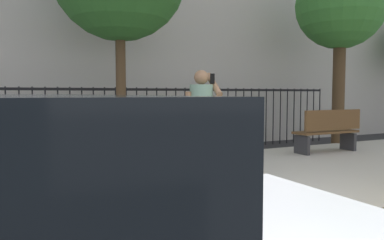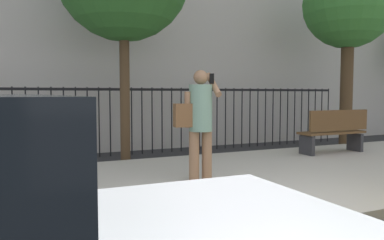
{
  "view_description": "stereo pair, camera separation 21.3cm",
  "coord_description": "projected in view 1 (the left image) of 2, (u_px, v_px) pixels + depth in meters",
  "views": [
    {
      "loc": [
        -2.86,
        -2.89,
        1.45
      ],
      "look_at": [
        -0.17,
        2.41,
        1.05
      ],
      "focal_mm": 36.2,
      "sensor_mm": 36.0,
      "label": 1
    },
    {
      "loc": [
        -2.67,
        -2.98,
        1.45
      ],
      "look_at": [
        -0.17,
        2.41,
        1.05
      ],
      "focal_mm": 36.2,
      "sensor_mm": 36.0,
      "label": 2
    }
  ],
  "objects": [
    {
      "name": "ground_plane",
      "position": [
        313.0,
        235.0,
        3.96
      ],
      "size": [
        60.0,
        60.0,
        0.0
      ],
      "primitive_type": "plane",
      "color": "#28282B"
    },
    {
      "name": "sidewalk",
      "position": [
        208.0,
        184.0,
        5.92
      ],
      "size": [
        28.0,
        4.4,
        0.15
      ],
      "primitive_type": "cube",
      "color": "#B2ADA3",
      "rests_on": "ground"
    },
    {
      "name": "iron_fence",
      "position": [
        132.0,
        112.0,
        9.14
      ],
      "size": [
        12.03,
        0.04,
        1.6
      ],
      "color": "black",
      "rests_on": "ground"
    },
    {
      "name": "pedestrian_on_phone",
      "position": [
        200.0,
        117.0,
        5.67
      ],
      "size": [
        0.68,
        0.49,
        1.65
      ],
      "color": "#936B4C",
      "rests_on": "sidewalk"
    },
    {
      "name": "street_bench",
      "position": [
        329.0,
        130.0,
        8.53
      ],
      "size": [
        1.6,
        0.45,
        0.95
      ],
      "color": "brown",
      "rests_on": "sidewalk"
    },
    {
      "name": "street_tree_far",
      "position": [
        341.0,
        6.0,
        10.07
      ],
      "size": [
        2.32,
        2.32,
        4.95
      ],
      "color": "#4C3823",
      "rests_on": "ground"
    }
  ]
}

